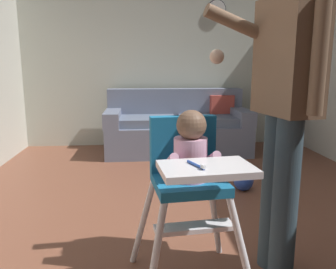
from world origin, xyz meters
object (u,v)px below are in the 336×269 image
couch (177,128)px  high_chair (189,167)px  adult_standing (284,105)px  wall_clock (217,9)px  toy_ball (243,181)px

couch → high_chair: (-0.27, -2.97, 0.34)m
adult_standing → wall_clock: (0.36, 3.35, 1.01)m
couch → high_chair: bearing=-5.2°
high_chair → toy_ball: bearing=146.0°
couch → adult_standing: size_ratio=1.13×
couch → adult_standing: adult_standing is taller
couch → toy_ball: 1.66m
couch → high_chair: size_ratio=1.99×
adult_standing → toy_ball: 1.59m
couch → wall_clock: (0.61, 0.48, 1.65)m
high_chair → adult_standing: bearing=93.6°
toy_ball → wall_clock: bearing=85.8°
couch → adult_standing: (0.25, -2.88, 0.64)m
toy_ball → high_chair: bearing=-117.8°
adult_standing → toy_ball: bearing=-108.8°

